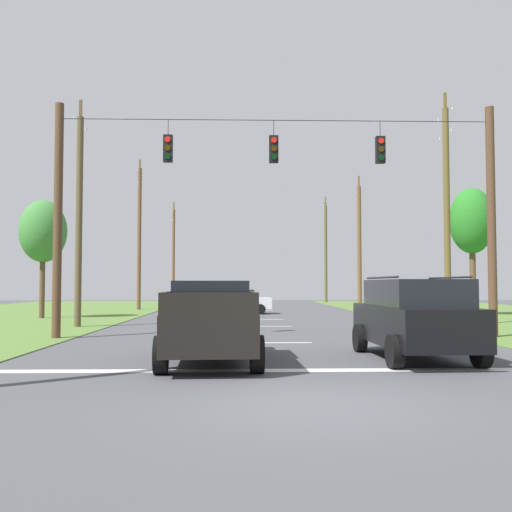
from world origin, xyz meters
TOP-DOWN VIEW (x-y plane):
  - ground_plane at (0.00, 0.00)m, footprint 120.00×120.00m
  - stop_bar_stripe at (0.00, 3.56)m, footprint 12.79×0.45m
  - lane_dash_0 at (0.00, 9.56)m, footprint 2.50×0.15m
  - lane_dash_1 at (0.00, 16.87)m, footprint 2.50×0.15m
  - lane_dash_2 at (0.00, 21.97)m, footprint 2.50×0.15m
  - lane_dash_3 at (0.00, 32.47)m, footprint 2.50×0.15m
  - lane_dash_4 at (0.00, 36.83)m, footprint 2.50×0.15m
  - overhead_signal_span at (0.22, 11.15)m, footprint 15.47×0.31m
  - pickup_truck at (-1.76, 5.04)m, footprint 2.46×5.48m
  - suv_black at (3.29, 5.33)m, footprint 2.34×4.86m
  - distant_car_crossing_white at (-1.27, 27.88)m, footprint 4.40×2.23m
  - utility_pole_mid_right at (8.05, 16.24)m, footprint 0.28×1.83m
  - utility_pole_far_right at (7.71, 33.54)m, footprint 0.30×1.95m
  - utility_pole_near_left at (7.81, 51.11)m, footprint 0.30×1.80m
  - utility_pole_far_left at (-8.08, 16.46)m, footprint 0.29×1.94m
  - utility_pole_distant_right at (-8.42, 33.75)m, footprint 0.29×1.75m
  - utility_pole_distant_left at (-7.90, 51.24)m, footprint 0.28×1.94m
  - tree_roadside_right at (-11.83, 23.10)m, footprint 2.54×2.54m
  - tree_roadside_far_right at (12.66, 24.98)m, footprint 2.58×2.58m

SIDE VIEW (x-z plane):
  - ground_plane at x=0.00m, z-range 0.00..0.00m
  - stop_bar_stripe at x=0.00m, z-range 0.00..0.01m
  - lane_dash_0 at x=0.00m, z-range 0.00..0.01m
  - lane_dash_1 at x=0.00m, z-range 0.00..0.01m
  - lane_dash_2 at x=0.00m, z-range 0.00..0.01m
  - lane_dash_3 at x=0.00m, z-range 0.00..0.01m
  - lane_dash_4 at x=0.00m, z-range 0.00..0.01m
  - distant_car_crossing_white at x=-1.27m, z-range 0.03..1.55m
  - pickup_truck at x=-1.76m, z-range -0.01..1.94m
  - suv_black at x=3.29m, z-range 0.03..2.09m
  - overhead_signal_span at x=0.22m, z-range 0.36..8.53m
  - utility_pole_far_right at x=7.71m, z-range -0.22..9.64m
  - tree_roadside_right at x=-11.83m, z-range 1.49..7.97m
  - utility_pole_far_left at x=-8.08m, z-range -0.20..9.78m
  - utility_pole_distant_left at x=-7.90m, z-range -0.07..10.26m
  - utility_pole_mid_right at x=8.05m, z-range -0.04..10.33m
  - utility_pole_near_left at x=7.81m, z-range -0.17..10.78m
  - utility_pole_distant_right at x=-8.42m, z-range -0.02..11.01m
  - tree_roadside_far_right at x=12.66m, z-range 1.76..9.33m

